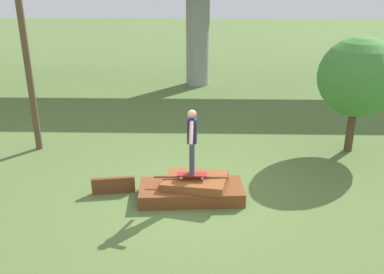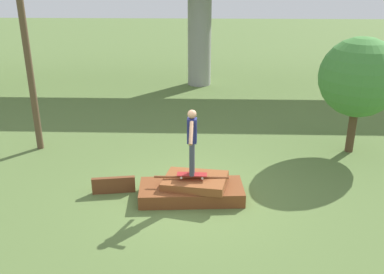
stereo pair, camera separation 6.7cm
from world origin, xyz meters
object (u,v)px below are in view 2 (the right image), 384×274
at_px(skateboard, 192,175).
at_px(utility_pole, 24,28).
at_px(tree_behind_left, 359,78).
at_px(skater, 192,138).

xyz_separation_m(skateboard, utility_pole, (-4.90, 3.06, 3.05)).
bearing_deg(utility_pole, tree_behind_left, 0.47).
bearing_deg(utility_pole, skater, -31.99).
relative_size(utility_pole, tree_behind_left, 2.05).
relative_size(skateboard, tree_behind_left, 0.21).
bearing_deg(tree_behind_left, skater, -146.70).
bearing_deg(tree_behind_left, skateboard, -146.70).
xyz_separation_m(skateboard, tree_behind_left, (4.78, 3.14, 1.66)).
distance_m(utility_pole, tree_behind_left, 9.79).
distance_m(skateboard, utility_pole, 6.53).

